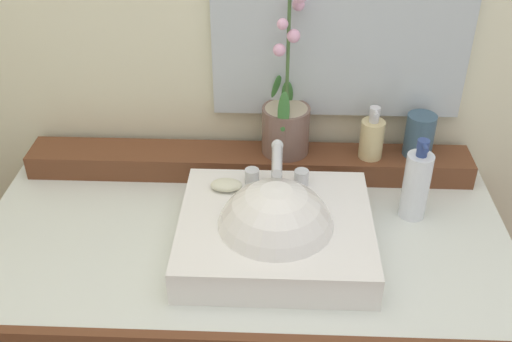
# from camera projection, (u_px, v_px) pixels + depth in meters

# --- Properties ---
(back_ledge) EXTENTS (1.10, 0.11, 0.06)m
(back_ledge) POSITION_uv_depth(u_px,v_px,m) (249.00, 162.00, 1.52)
(back_ledge) COLOR brown
(back_ledge) RESTS_ON vanity_cabinet
(sink_basin) EXTENTS (0.40, 0.36, 0.28)m
(sink_basin) POSITION_uv_depth(u_px,v_px,m) (275.00, 235.00, 1.27)
(sink_basin) COLOR white
(sink_basin) RESTS_ON vanity_cabinet
(soap_bar) EXTENTS (0.07, 0.04, 0.02)m
(soap_bar) POSITION_uv_depth(u_px,v_px,m) (226.00, 185.00, 1.34)
(soap_bar) COLOR beige
(soap_bar) RESTS_ON sink_basin
(potted_plant) EXTENTS (0.12, 0.13, 0.41)m
(potted_plant) POSITION_uv_depth(u_px,v_px,m) (286.00, 120.00, 1.46)
(potted_plant) COLOR brown
(potted_plant) RESTS_ON back_ledge
(soap_dispenser) EXTENTS (0.06, 0.06, 0.13)m
(soap_dispenser) POSITION_uv_depth(u_px,v_px,m) (372.00, 137.00, 1.46)
(soap_dispenser) COLOR beige
(soap_dispenser) RESTS_ON back_ledge
(tumbler_cup) EXTENTS (0.07, 0.07, 0.11)m
(tumbler_cup) POSITION_uv_depth(u_px,v_px,m) (419.00, 135.00, 1.47)
(tumbler_cup) COLOR #395469
(tumbler_cup) RESTS_ON back_ledge
(lotion_bottle) EXTENTS (0.06, 0.06, 0.20)m
(lotion_bottle) POSITION_uv_depth(u_px,v_px,m) (416.00, 184.00, 1.34)
(lotion_bottle) COLOR white
(lotion_bottle) RESTS_ON vanity_cabinet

